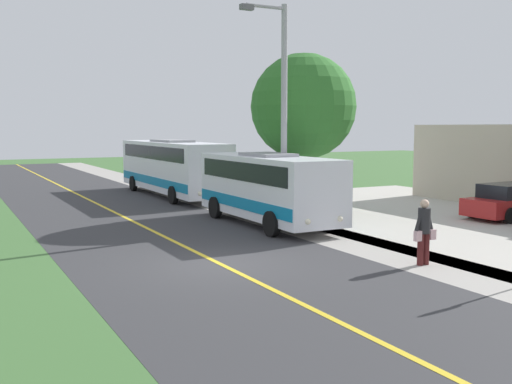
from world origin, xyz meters
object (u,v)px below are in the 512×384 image
object	(u,v)px
shuttle_bus_front	(268,185)
parked_car_near	(512,202)
pedestrian_with_bags	(424,230)
transit_bus_rear	(172,165)
tree_curbside	(303,107)
street_light_pole	(281,106)

from	to	relation	value
shuttle_bus_front	parked_car_near	world-z (taller)	shuttle_bus_front
parked_car_near	pedestrian_with_bags	bearing A→B (deg)	26.54
transit_bus_rear	parked_car_near	world-z (taller)	transit_bus_rear
shuttle_bus_front	tree_curbside	world-z (taller)	tree_curbside
shuttle_bus_front	tree_curbside	distance (m)	4.76
street_light_pole	tree_curbside	size ratio (longest dim) A/B	1.20
transit_bus_rear	parked_car_near	xyz separation A→B (m)	(-9.70, 14.32, -1.01)
pedestrian_with_bags	parked_car_near	world-z (taller)	pedestrian_with_bags
transit_bus_rear	tree_curbside	world-z (taller)	tree_curbside
shuttle_bus_front	pedestrian_with_bags	bearing A→B (deg)	93.09
transit_bus_rear	pedestrian_with_bags	size ratio (longest dim) A/B	6.14
tree_curbside	street_light_pole	bearing A→B (deg)	43.68
transit_bus_rear	pedestrian_with_bags	xyz separation A→B (m)	(-0.39, 18.97, -0.71)
street_light_pole	tree_curbside	xyz separation A→B (m)	(-2.52, -2.40, 0.07)
transit_bus_rear	shuttle_bus_front	bearing A→B (deg)	89.78
shuttle_bus_front	transit_bus_rear	bearing A→B (deg)	-90.22
pedestrian_with_bags	parked_car_near	distance (m)	10.41
shuttle_bus_front	parked_car_near	bearing A→B (deg)	160.79
street_light_pole	parked_car_near	distance (m)	10.57
parked_car_near	tree_curbside	world-z (taller)	tree_curbside
tree_curbside	pedestrian_with_bags	bearing A→B (deg)	76.16
pedestrian_with_bags	tree_curbside	world-z (taller)	tree_curbside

